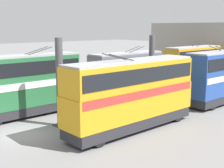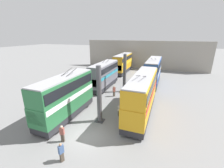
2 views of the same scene
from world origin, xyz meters
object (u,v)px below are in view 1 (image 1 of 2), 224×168
(bus_right_near, at_px, (27,82))
(person_by_left_row, at_px, (95,116))
(bus_left_near, at_px, (132,91))
(bus_left_far, at_px, (224,73))
(bus_right_mid, at_px, (127,71))
(bus_right_far, at_px, (193,62))
(person_aisle_midway, at_px, (124,97))
(oil_drum, at_px, (120,117))

(bus_right_near, relative_size, person_by_left_row, 6.06)
(bus_left_near, relative_size, bus_left_far, 1.07)
(bus_right_mid, bearing_deg, bus_right_far, -0.00)
(bus_right_near, relative_size, bus_right_mid, 1.01)
(bus_left_far, xyz_separation_m, bus_right_far, (7.49, 8.65, -0.14))
(bus_left_far, xyz_separation_m, person_aisle_midway, (-8.90, 5.28, -1.98))
(person_aisle_midway, bearing_deg, bus_right_near, 101.37)
(bus_right_mid, bearing_deg, bus_left_near, -132.45)
(bus_left_far, distance_m, person_by_left_row, 15.06)
(bus_left_far, bearing_deg, person_aisle_midway, 149.30)
(bus_right_mid, distance_m, oil_drum, 10.26)
(bus_right_near, bearing_deg, person_aisle_midway, -22.25)
(person_aisle_midway, bearing_deg, oil_drum, 165.70)
(bus_right_near, distance_m, person_aisle_midway, 9.11)
(bus_right_near, height_order, person_aisle_midway, bus_right_near)
(bus_right_near, height_order, bus_right_mid, bus_right_near)
(bus_right_far, bearing_deg, bus_right_near, 180.00)
(bus_left_near, bearing_deg, person_by_left_row, 121.77)
(person_by_left_row, bearing_deg, bus_right_far, -161.22)
(person_by_left_row, height_order, oil_drum, person_by_left_row)
(bus_left_near, distance_m, bus_right_far, 22.39)
(bus_left_far, bearing_deg, bus_right_mid, 121.26)
(bus_right_near, bearing_deg, bus_left_near, -65.39)
(bus_left_near, relative_size, bus_right_near, 1.21)
(bus_left_far, height_order, person_aisle_midway, bus_left_far)
(person_by_left_row, bearing_deg, bus_right_mid, -143.61)
(bus_right_far, bearing_deg, bus_left_near, -157.28)
(person_aisle_midway, bearing_deg, bus_left_far, -87.07)
(bus_right_far, bearing_deg, person_aisle_midway, -168.40)
(bus_left_near, xyz_separation_m, bus_right_far, (20.65, 8.65, -0.15))
(bus_right_mid, distance_m, bus_right_far, 12.74)
(bus_right_near, bearing_deg, bus_right_mid, 0.00)
(bus_left_far, xyz_separation_m, oil_drum, (-12.64, 1.90, -2.52))
(person_aisle_midway, xyz_separation_m, oil_drum, (-3.74, -3.38, -0.53))
(bus_right_mid, bearing_deg, oil_drum, -137.61)
(bus_left_far, height_order, oil_drum, bus_left_far)
(bus_left_near, height_order, person_by_left_row, bus_left_near)
(oil_drum, bearing_deg, bus_left_near, -105.30)
(bus_right_mid, xyz_separation_m, person_by_left_row, (-9.44, -6.17, -1.93))
(person_by_left_row, bearing_deg, bus_left_near, 125.02)
(bus_right_mid, relative_size, person_aisle_midway, 5.09)
(person_by_left_row, height_order, person_aisle_midway, person_aisle_midway)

